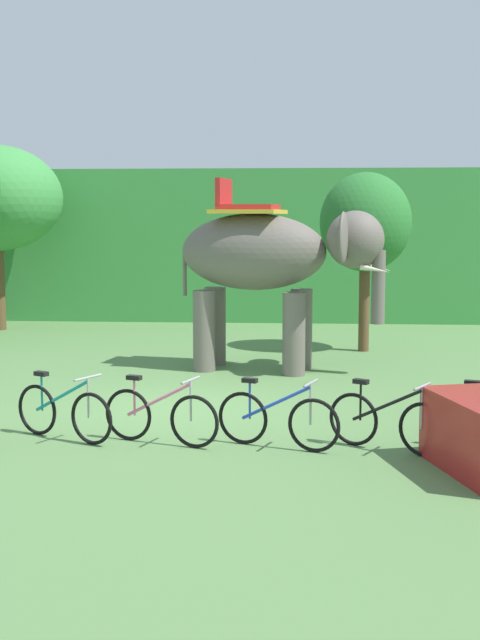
{
  "coord_description": "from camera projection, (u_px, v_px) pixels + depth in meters",
  "views": [
    {
      "loc": [
        1.86,
        -13.1,
        3.01
      ],
      "look_at": [
        0.9,
        1.0,
        1.3
      ],
      "focal_mm": 47.47,
      "sensor_mm": 36.0,
      "label": 1
    }
  ],
  "objects": [
    {
      "name": "elephant",
      "position": [
        270.0,
        259.0,
        16.53
      ],
      "size": [
        4.24,
        2.34,
        3.78
      ],
      "color": "#665E56",
      "rests_on": "ground"
    },
    {
      "name": "bike_teal",
      "position": [
        63.0,
        412.0,
        11.51
      ],
      "size": [
        1.54,
        0.87,
        0.92
      ],
      "color": "black",
      "rests_on": "ground"
    },
    {
      "name": "bike_blue",
      "position": [
        277.0,
        419.0,
        11.08
      ],
      "size": [
        1.63,
        0.72,
        0.92
      ],
      "color": "black",
      "rests_on": "ground"
    },
    {
      "name": "foliage_hedge",
      "position": [
        240.0,
        243.0,
        27.09
      ],
      "size": [
        36.0,
        6.0,
        4.4
      ],
      "primitive_type": "cube",
      "color": "#3D8E42",
      "rests_on": "ground"
    },
    {
      "name": "ground_plane",
      "position": [
        179.0,
        408.0,
        13.47
      ],
      "size": [
        80.0,
        80.0,
        0.0
      ],
      "primitive_type": "plane",
      "color": "#567F47"
    },
    {
      "name": "tree_far_left",
      "position": [
        366.0,
        223.0,
        18.88
      ],
      "size": [
        2.05,
        2.05,
        4.03
      ],
      "color": "brown",
      "rests_on": "ground"
    },
    {
      "name": "bike_pink",
      "position": [
        160.0,
        416.0,
        11.27
      ],
      "size": [
        1.63,
        0.71,
        0.92
      ],
      "color": "black",
      "rests_on": "ground"
    },
    {
      "name": "bike_black",
      "position": [
        388.0,
        422.0,
        10.94
      ],
      "size": [
        1.5,
        0.91,
        0.92
      ],
      "color": "black",
      "rests_on": "ground"
    }
  ]
}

